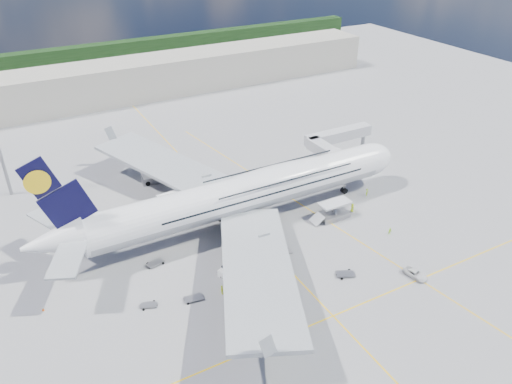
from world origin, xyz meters
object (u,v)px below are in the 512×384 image
crew_van (352,208)px  catering_truck_inner (175,204)px  cone_nose (329,177)px  crew_nose (367,192)px  crew_tug (273,254)px  dolly_nose_near (284,252)px  baggage_tug (227,271)px  dolly_row_b (194,298)px  cone_tail (43,309)px  jet_bridge (334,143)px  cone_wing_right_inner (240,300)px  service_van (415,274)px  cone_wing_left_outer (147,169)px  catering_truck_outer (155,175)px  cone_wing_right_outer (250,341)px  dolly_back (155,263)px  crew_wing (222,290)px  cone_wing_left_inner (152,206)px  dolly_row_a (149,305)px  crew_loader (390,231)px  dolly_nose_far (346,274)px  airliner (245,193)px  cargo_loader (333,213)px  dolly_row_c (277,288)px

crew_van → catering_truck_inner: bearing=42.1°
crew_van → cone_nose: 14.76m
crew_nose → crew_tug: (-29.32, -9.25, -0.03)m
dolly_nose_near → baggage_tug: baggage_tug is taller
dolly_row_b → cone_tail: cone_tail is taller
jet_bridge → cone_wing_right_inner: size_ratio=32.75×
service_van → cone_wing_left_outer: (-28.04, 60.68, -0.37)m
catering_truck_outer → cone_wing_right_outer: size_ratio=12.91×
cone_wing_right_outer → dolly_back: bearing=104.2°
catering_truck_inner → crew_wing: (-2.27, -27.54, -1.20)m
cone_wing_left_inner → cone_wing_right_outer: (0.47, -43.29, -0.04)m
dolly_row_a → dolly_nose_near: dolly_nose_near is taller
baggage_tug → cone_nose: bearing=6.1°
dolly_row_a → catering_truck_outer: 41.87m
crew_loader → crew_tug: 24.01m
dolly_row_a → service_van: 45.20m
crew_wing → crew_nose: bearing=-59.2°
catering_truck_inner → cone_tail: bearing=-153.5°
jet_bridge → crew_loader: size_ratio=12.58×
dolly_nose_near → crew_nose: bearing=30.7°
cone_wing_right_outer → catering_truck_outer: bearing=85.7°
dolly_nose_far → airliner: bearing=134.4°
service_van → crew_wing: size_ratio=2.46×
jet_bridge → service_van: 42.14m
catering_truck_outer → cone_wing_left_outer: catering_truck_outer is taller
cone_tail → dolly_row_a: bearing=-25.5°
dolly_row_b → crew_tug: size_ratio=1.89×
jet_bridge → crew_nose: (-1.13, -14.30, -5.97)m
dolly_nose_near → catering_truck_inner: catering_truck_inner is taller
dolly_back → crew_van: crew_van is taller
cone_wing_right_inner → cone_wing_right_outer: bearing=-107.6°
service_van → cone_tail: service_van is taller
jet_bridge → catering_truck_inner: size_ratio=2.50×
cargo_loader → crew_tug: 18.32m
service_van → crew_wing: (-31.11, 11.99, 0.28)m
dolly_row_c → baggage_tug: 9.62m
dolly_row_b → cone_wing_right_outer: bearing=-65.7°
dolly_back → cargo_loader: bearing=-22.6°
cone_tail → cone_wing_left_outer: bearing=52.5°
crew_loader → cone_tail: bearing=-159.5°
dolly_back → catering_truck_inner: 17.59m
baggage_tug → service_van: size_ratio=0.78×
dolly_back → catering_truck_inner: (9.38, 14.78, 1.73)m
dolly_nose_near → cone_wing_right_inner: size_ratio=5.41×
airliner → crew_tug: 14.00m
catering_truck_outer → crew_van: catering_truck_outer is taller
airliner → cone_wing_left_outer: bearing=107.9°
dolly_nose_near → cone_wing_right_inner: cone_wing_right_inner is taller
airliner → dolly_back: size_ratio=23.15×
dolly_nose_near → crew_loader: 21.69m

